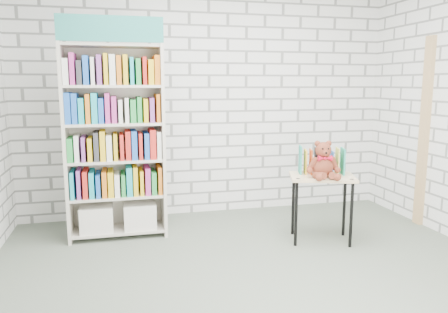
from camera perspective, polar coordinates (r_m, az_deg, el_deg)
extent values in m
plane|color=#525C4E|center=(3.75, 4.67, -15.64)|extent=(4.50, 4.50, 0.00)
cube|color=silver|center=(5.33, -1.95, 7.45)|extent=(4.50, 0.02, 2.80)
cube|color=beige|center=(4.63, -19.92, 1.50)|extent=(0.03, 0.39, 1.98)
cube|color=beige|center=(4.63, -8.05, 1.96)|extent=(0.03, 0.39, 1.98)
cube|color=beige|center=(4.79, -13.99, 2.02)|extent=(0.99, 0.02, 1.98)
cube|color=teal|center=(4.41, -14.60, 15.88)|extent=(0.99, 0.02, 0.24)
cube|color=beige|center=(4.81, -13.55, -9.23)|extent=(0.92, 0.37, 0.03)
cube|color=beige|center=(4.71, -13.72, -4.91)|extent=(0.92, 0.37, 0.03)
cube|color=beige|center=(4.63, -13.90, -0.42)|extent=(0.92, 0.37, 0.03)
cube|color=beige|center=(4.58, -14.09, 4.19)|extent=(0.92, 0.37, 0.03)
cube|color=beige|center=(4.57, -14.28, 8.87)|extent=(0.92, 0.37, 0.03)
cube|color=beige|center=(4.58, -14.49, 13.83)|extent=(0.92, 0.37, 0.03)
cube|color=silver|center=(4.78, -16.28, -7.67)|extent=(0.33, 0.33, 0.26)
cube|color=silver|center=(4.77, -10.95, -7.46)|extent=(0.33, 0.33, 0.26)
cube|color=orange|center=(4.67, -13.79, -3.21)|extent=(0.92, 0.33, 0.26)
cube|color=#BF338C|center=(4.60, -13.98, 1.35)|extent=(0.92, 0.33, 0.26)
cube|color=#19A5B2|center=(4.56, -14.17, 6.01)|extent=(0.92, 0.33, 0.26)
cube|color=white|center=(4.56, -14.36, 10.71)|extent=(0.92, 0.33, 0.26)
cube|color=#D3AF7F|center=(4.49, 12.71, -2.62)|extent=(0.73, 0.61, 0.03)
cylinder|color=black|center=(4.38, 9.40, -7.42)|extent=(0.03, 0.03, 0.65)
cylinder|color=black|center=(4.71, 9.02, -6.22)|extent=(0.03, 0.03, 0.65)
cylinder|color=black|center=(4.46, 16.29, -7.36)|extent=(0.03, 0.03, 0.65)
cylinder|color=black|center=(4.78, 15.44, -6.19)|extent=(0.03, 0.03, 0.65)
cylinder|color=black|center=(4.30, 9.64, -2.90)|extent=(0.04, 0.04, 0.01)
cylinder|color=black|center=(4.38, 16.36, -2.92)|extent=(0.04, 0.04, 0.01)
cube|color=teal|center=(4.54, 9.92, -0.54)|extent=(0.07, 0.19, 0.26)
cube|color=yellow|center=(4.54, 10.59, -0.55)|extent=(0.07, 0.19, 0.26)
cube|color=#D44917|center=(4.55, 11.26, -0.55)|extent=(0.07, 0.19, 0.26)
cube|color=black|center=(4.56, 11.92, -0.56)|extent=(0.07, 0.19, 0.26)
cube|color=silver|center=(4.56, 12.59, -0.57)|extent=(0.07, 0.19, 0.26)
cube|color=orange|center=(4.57, 13.25, -0.57)|extent=(0.07, 0.19, 0.26)
cube|color=#3163BA|center=(4.58, 13.91, -0.58)|extent=(0.07, 0.19, 0.26)
cube|color=#D7D447|center=(4.59, 14.56, -0.59)|extent=(0.07, 0.19, 0.26)
cube|color=teal|center=(4.60, 15.22, -0.59)|extent=(0.07, 0.19, 0.26)
ellipsoid|color=maroon|center=(4.39, 12.75, -1.27)|extent=(0.22, 0.18, 0.22)
sphere|color=maroon|center=(4.36, 12.85, 0.84)|extent=(0.15, 0.15, 0.15)
sphere|color=maroon|center=(4.35, 12.11, 1.66)|extent=(0.06, 0.06, 0.06)
sphere|color=maroon|center=(4.38, 13.52, 1.67)|extent=(0.06, 0.06, 0.06)
sphere|color=maroon|center=(4.30, 13.09, 0.44)|extent=(0.06, 0.06, 0.06)
sphere|color=black|center=(4.29, 12.78, 0.98)|extent=(0.02, 0.02, 0.02)
sphere|color=black|center=(4.31, 13.45, 0.98)|extent=(0.02, 0.02, 0.02)
sphere|color=black|center=(4.28, 13.21, 0.45)|extent=(0.02, 0.02, 0.02)
cylinder|color=maroon|center=(4.33, 11.49, -0.95)|extent=(0.11, 0.10, 0.15)
cylinder|color=maroon|center=(4.40, 14.18, -0.90)|extent=(0.11, 0.09, 0.15)
sphere|color=maroon|center=(4.32, 11.13, -1.80)|extent=(0.06, 0.06, 0.06)
sphere|color=maroon|center=(4.41, 14.59, -1.71)|extent=(0.06, 0.06, 0.06)
cylinder|color=maroon|center=(4.28, 12.37, -2.44)|extent=(0.09, 0.17, 0.09)
cylinder|color=maroon|center=(4.32, 13.93, -2.39)|extent=(0.13, 0.17, 0.09)
sphere|color=maroon|center=(4.21, 12.33, -2.71)|extent=(0.07, 0.07, 0.07)
sphere|color=maroon|center=(4.27, 14.57, -2.64)|extent=(0.07, 0.07, 0.07)
cone|color=red|center=(4.30, 12.60, -0.23)|extent=(0.07, 0.07, 0.06)
cone|color=red|center=(4.33, 13.50, -0.22)|extent=(0.07, 0.07, 0.06)
sphere|color=red|center=(4.31, 13.06, -0.23)|extent=(0.03, 0.03, 0.03)
cube|color=tan|center=(5.35, 24.68, 2.84)|extent=(0.05, 0.12, 2.10)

